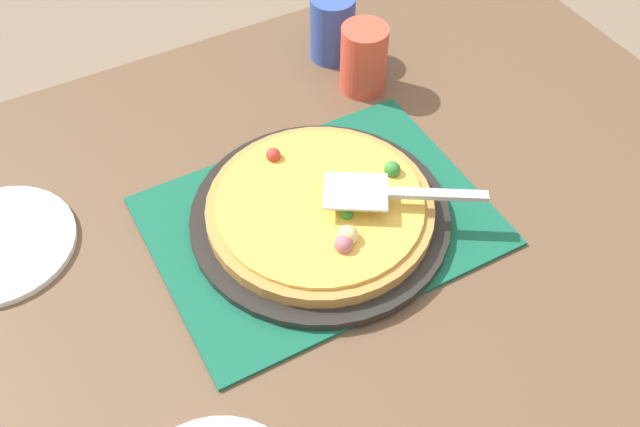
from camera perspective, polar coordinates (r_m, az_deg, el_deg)
The scene contains 7 objects.
dining_table at distance 1.15m, azimuth 0.00°, elevation -4.22°, with size 1.40×1.00×0.75m.
placemat at distance 1.06m, azimuth 0.00°, elevation -0.60°, with size 0.48×0.36×0.01m, color #145B42.
pizza_pan at distance 1.05m, azimuth 0.00°, elevation -0.25°, with size 0.38×0.38×0.01m, color black.
pizza at distance 1.03m, azimuth 0.09°, elevation 0.45°, with size 0.33×0.33×0.05m.
cup_near at distance 1.25m, azimuth 3.48°, elevation 12.16°, with size 0.08×0.08×0.12m, color #E04C38.
cup_far at distance 1.32m, azimuth 0.98°, elevation 14.53°, with size 0.08×0.08×0.12m, color #3351AD.
pizza_server at distance 1.01m, azimuth 5.56°, elevation 1.66°, with size 0.22×0.16×0.01m.
Camera 1 is at (0.33, 0.60, 1.56)m, focal length 40.36 mm.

